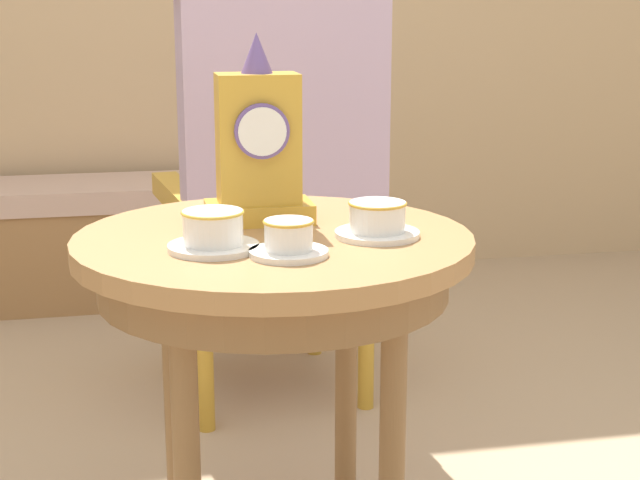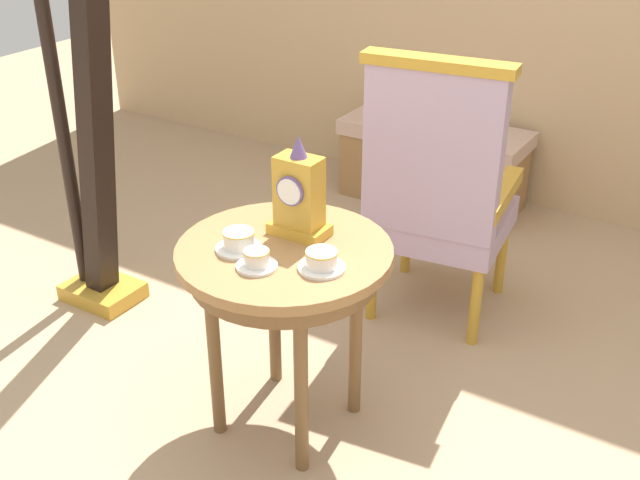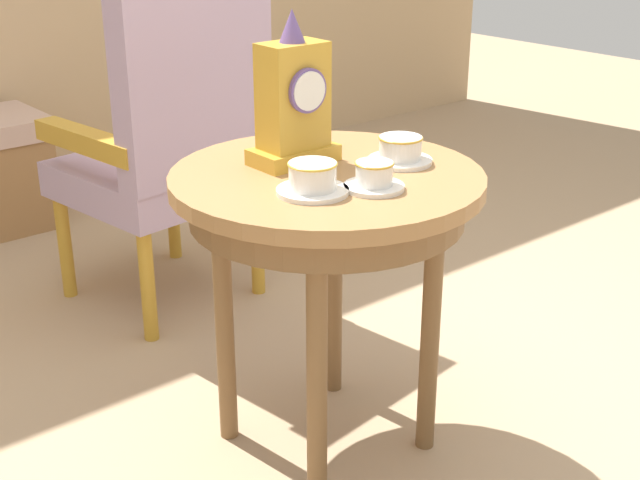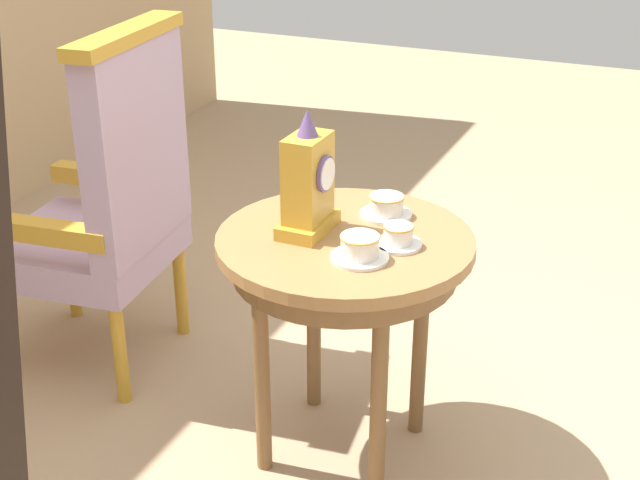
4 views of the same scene
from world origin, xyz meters
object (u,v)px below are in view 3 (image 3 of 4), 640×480
object	(u,v)px
mantel_clock	(293,103)
armchair	(173,125)
teacup_right	(374,177)
teacup_center	(400,151)
teacup_left	(313,179)
side_table	(327,208)

from	to	relation	value
mantel_clock	armchair	world-z (taller)	armchair
teacup_right	teacup_center	size ratio (longest dim) A/B	0.87
teacup_left	side_table	bearing A→B (deg)	37.81
teacup_center	teacup_right	bearing A→B (deg)	-150.63
teacup_center	teacup_left	bearing A→B (deg)	-173.04
mantel_clock	armchair	size ratio (longest dim) A/B	0.29
armchair	teacup_left	bearing A→B (deg)	-104.44
teacup_right	armchair	xyz separation A→B (m)	(0.13, 1.02, -0.12)
armchair	teacup_center	bearing A→B (deg)	-87.86
mantel_clock	armchair	xyz separation A→B (m)	(0.15, 0.77, -0.23)
teacup_left	teacup_right	distance (m)	0.13
teacup_left	armchair	xyz separation A→B (m)	(0.25, 0.96, -0.13)
teacup_right	teacup_center	distance (m)	0.19
side_table	teacup_center	size ratio (longest dim) A/B	4.77
side_table	armchair	world-z (taller)	armchair
teacup_left	armchair	world-z (taller)	armchair
teacup_center	mantel_clock	world-z (taller)	mantel_clock
teacup_center	mantel_clock	distance (m)	0.26
teacup_left	teacup_center	size ratio (longest dim) A/B	1.02
mantel_clock	armchair	bearing A→B (deg)	79.29
teacup_right	teacup_left	bearing A→B (deg)	151.60
side_table	mantel_clock	distance (m)	0.24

